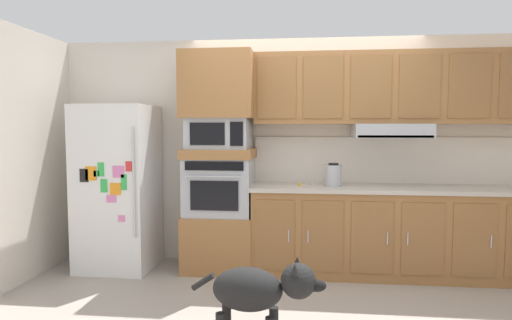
{
  "coord_description": "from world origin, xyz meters",
  "views": [
    {
      "loc": [
        -0.03,
        -3.7,
        1.51
      ],
      "look_at": [
        -0.48,
        0.46,
        1.2
      ],
      "focal_mm": 29.89,
      "sensor_mm": 36.0,
      "label": 1
    }
  ],
  "objects_px": {
    "refrigerator": "(118,187)",
    "screwdriver": "(300,184)",
    "dog": "(259,290)",
    "microwave": "(219,134)",
    "built_in_oven": "(220,186)",
    "electric_kettle": "(333,175)"
  },
  "relations": [
    {
      "from": "microwave",
      "to": "dog",
      "type": "relative_size",
      "value": 0.69
    },
    {
      "from": "dog",
      "to": "microwave",
      "type": "bearing_deg",
      "value": 114.4
    },
    {
      "from": "screwdriver",
      "to": "dog",
      "type": "height_order",
      "value": "screwdriver"
    },
    {
      "from": "electric_kettle",
      "to": "dog",
      "type": "distance_m",
      "value": 1.83
    },
    {
      "from": "refrigerator",
      "to": "microwave",
      "type": "bearing_deg",
      "value": 3.51
    },
    {
      "from": "refrigerator",
      "to": "screwdriver",
      "type": "distance_m",
      "value": 1.97
    },
    {
      "from": "refrigerator",
      "to": "dog",
      "type": "bearing_deg",
      "value": -43.2
    },
    {
      "from": "screwdriver",
      "to": "microwave",
      "type": "bearing_deg",
      "value": 179.15
    },
    {
      "from": "microwave",
      "to": "electric_kettle",
      "type": "bearing_deg",
      "value": -2.27
    },
    {
      "from": "built_in_oven",
      "to": "dog",
      "type": "xyz_separation_m",
      "value": [
        0.59,
        -1.66,
        -0.48
      ]
    },
    {
      "from": "microwave",
      "to": "screwdriver",
      "type": "xyz_separation_m",
      "value": [
        0.86,
        -0.01,
        -0.53
      ]
    },
    {
      "from": "refrigerator",
      "to": "microwave",
      "type": "distance_m",
      "value": 1.25
    },
    {
      "from": "dog",
      "to": "screwdriver",
      "type": "bearing_deg",
      "value": 85.63
    },
    {
      "from": "built_in_oven",
      "to": "microwave",
      "type": "xyz_separation_m",
      "value": [
        0.0,
        -0.0,
        0.56
      ]
    },
    {
      "from": "refrigerator",
      "to": "electric_kettle",
      "type": "relative_size",
      "value": 7.33
    },
    {
      "from": "refrigerator",
      "to": "microwave",
      "type": "relative_size",
      "value": 2.73
    },
    {
      "from": "built_in_oven",
      "to": "dog",
      "type": "relative_size",
      "value": 0.75
    },
    {
      "from": "refrigerator",
      "to": "screwdriver",
      "type": "bearing_deg",
      "value": 1.61
    },
    {
      "from": "refrigerator",
      "to": "microwave",
      "type": "height_order",
      "value": "refrigerator"
    },
    {
      "from": "built_in_oven",
      "to": "electric_kettle",
      "type": "bearing_deg",
      "value": -2.27
    },
    {
      "from": "refrigerator",
      "to": "screwdriver",
      "type": "xyz_separation_m",
      "value": [
        1.96,
        0.06,
        0.05
      ]
    },
    {
      "from": "screwdriver",
      "to": "electric_kettle",
      "type": "height_order",
      "value": "electric_kettle"
    }
  ]
}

